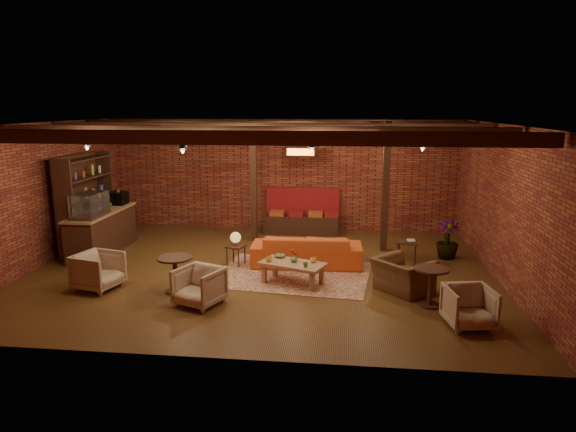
# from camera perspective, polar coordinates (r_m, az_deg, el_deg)

# --- Properties ---
(floor) EXTENTS (10.00, 10.00, 0.00)m
(floor) POSITION_cam_1_polar(r_m,az_deg,el_deg) (11.37, -3.07, -6.12)
(floor) COLOR #3C200F
(floor) RESTS_ON ground
(ceiling) EXTENTS (10.00, 8.00, 0.02)m
(ceiling) POSITION_cam_1_polar(r_m,az_deg,el_deg) (10.80, -3.27, 10.21)
(ceiling) COLOR black
(ceiling) RESTS_ON wall_back
(wall_back) EXTENTS (10.00, 0.02, 3.20)m
(wall_back) POSITION_cam_1_polar(r_m,az_deg,el_deg) (14.88, -0.61, 4.59)
(wall_back) COLOR maroon
(wall_back) RESTS_ON ground
(wall_front) EXTENTS (10.00, 0.02, 3.20)m
(wall_front) POSITION_cam_1_polar(r_m,az_deg,el_deg) (7.16, -8.48, -3.92)
(wall_front) COLOR maroon
(wall_front) RESTS_ON ground
(wall_left) EXTENTS (0.02, 8.00, 3.20)m
(wall_left) POSITION_cam_1_polar(r_m,az_deg,el_deg) (12.79, -25.87, 2.11)
(wall_left) COLOR maroon
(wall_left) RESTS_ON ground
(wall_right) EXTENTS (0.02, 8.00, 3.20)m
(wall_right) POSITION_cam_1_polar(r_m,az_deg,el_deg) (11.28, 22.75, 1.18)
(wall_right) COLOR maroon
(wall_right) RESTS_ON ground
(ceiling_beams) EXTENTS (9.80, 6.40, 0.22)m
(ceiling_beams) POSITION_cam_1_polar(r_m,az_deg,el_deg) (10.81, -3.26, 9.58)
(ceiling_beams) COLOR black
(ceiling_beams) RESTS_ON ceiling
(ceiling_pipe) EXTENTS (9.60, 0.12, 0.12)m
(ceiling_pipe) POSITION_cam_1_polar(r_m,az_deg,el_deg) (12.40, -2.00, 8.86)
(ceiling_pipe) COLOR black
(ceiling_pipe) RESTS_ON ceiling
(post_left) EXTENTS (0.16, 0.16, 3.20)m
(post_left) POSITION_cam_1_polar(r_m,az_deg,el_deg) (13.60, -3.85, 3.84)
(post_left) COLOR black
(post_left) RESTS_ON ground
(post_right) EXTENTS (0.16, 0.16, 3.20)m
(post_right) POSITION_cam_1_polar(r_m,az_deg,el_deg) (12.83, 10.80, 3.15)
(post_right) COLOR black
(post_right) RESTS_ON ground
(service_counter) EXTENTS (0.80, 2.50, 1.60)m
(service_counter) POSITION_cam_1_polar(r_m,az_deg,el_deg) (13.35, -20.02, -0.53)
(service_counter) COLOR black
(service_counter) RESTS_ON ground
(plant_counter) EXTENTS (0.35, 0.39, 0.30)m
(plant_counter) POSITION_cam_1_polar(r_m,az_deg,el_deg) (13.40, -19.39, 1.40)
(plant_counter) COLOR #337F33
(plant_counter) RESTS_ON service_counter
(shelving_hutch) EXTENTS (0.52, 2.00, 2.40)m
(shelving_hutch) POSITION_cam_1_polar(r_m,az_deg,el_deg) (13.54, -21.47, 1.26)
(shelving_hutch) COLOR black
(shelving_hutch) RESTS_ON ground
(banquette) EXTENTS (2.10, 0.70, 1.00)m
(banquette) POSITION_cam_1_polar(r_m,az_deg,el_deg) (14.57, 1.52, 0.03)
(banquette) COLOR maroon
(banquette) RESTS_ON ground
(service_sign) EXTENTS (0.86, 0.06, 0.30)m
(service_sign) POSITION_cam_1_polar(r_m,az_deg,el_deg) (13.85, 1.41, 7.14)
(service_sign) COLOR orange
(service_sign) RESTS_ON ceiling
(ceiling_spotlights) EXTENTS (6.40, 4.40, 0.28)m
(ceiling_spotlights) POSITION_cam_1_polar(r_m,az_deg,el_deg) (10.82, -3.25, 8.41)
(ceiling_spotlights) COLOR black
(ceiling_spotlights) RESTS_ON ceiling
(rug) EXTENTS (3.48, 2.81, 0.01)m
(rug) POSITION_cam_1_polar(r_m,az_deg,el_deg) (11.14, 0.54, -6.46)
(rug) COLOR maroon
(rug) RESTS_ON floor
(sofa) EXTENTS (2.51, 1.06, 0.72)m
(sofa) POSITION_cam_1_polar(r_m,az_deg,el_deg) (11.65, 2.08, -3.80)
(sofa) COLOR #C8481B
(sofa) RESTS_ON floor
(coffee_table) EXTENTS (1.45, 1.08, 0.70)m
(coffee_table) POSITION_cam_1_polar(r_m,az_deg,el_deg) (10.47, 0.49, -5.45)
(coffee_table) COLOR #A4724C
(coffee_table) RESTS_ON floor
(side_table_lamp) EXTENTS (0.46, 0.46, 0.77)m
(side_table_lamp) POSITION_cam_1_polar(r_m,az_deg,el_deg) (11.67, -5.84, -2.67)
(side_table_lamp) COLOR black
(side_table_lamp) RESTS_ON floor
(round_table_left) EXTENTS (0.68, 0.68, 0.71)m
(round_table_left) POSITION_cam_1_polar(r_m,az_deg,el_deg) (10.22, -12.43, -5.71)
(round_table_left) COLOR black
(round_table_left) RESTS_ON floor
(armchair_a) EXTENTS (0.91, 0.95, 0.81)m
(armchair_a) POSITION_cam_1_polar(r_m,az_deg,el_deg) (10.85, -20.36, -5.55)
(armchair_a) COLOR beige
(armchair_a) RESTS_ON floor
(armchair_b) EXTENTS (0.96, 0.93, 0.77)m
(armchair_b) POSITION_cam_1_polar(r_m,az_deg,el_deg) (9.53, -9.85, -7.51)
(armchair_b) COLOR beige
(armchair_b) RESTS_ON floor
(armchair_right) EXTENTS (1.18, 1.20, 0.89)m
(armchair_right) POSITION_cam_1_polar(r_m,az_deg,el_deg) (10.26, 12.65, -5.84)
(armchair_right) COLOR brown
(armchair_right) RESTS_ON floor
(side_table_book) EXTENTS (0.54, 0.54, 0.55)m
(side_table_book) POSITION_cam_1_polar(r_m,az_deg,el_deg) (12.11, 13.10, -2.87)
(side_table_book) COLOR black
(side_table_book) RESTS_ON floor
(round_table_right) EXTENTS (0.62, 0.62, 0.73)m
(round_table_right) POSITION_cam_1_polar(r_m,az_deg,el_deg) (9.63, 15.61, -6.95)
(round_table_right) COLOR black
(round_table_right) RESTS_ON floor
(armchair_far) EXTENTS (0.83, 0.80, 0.75)m
(armchair_far) POSITION_cam_1_polar(r_m,az_deg,el_deg) (9.01, 19.51, -9.31)
(armchair_far) COLOR beige
(armchair_far) RESTS_ON floor
(plant_tall) EXTENTS (1.74, 1.74, 2.76)m
(plant_tall) POSITION_cam_1_polar(r_m,az_deg,el_deg) (12.53, 17.57, 1.56)
(plant_tall) COLOR #4C7F4C
(plant_tall) RESTS_ON floor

